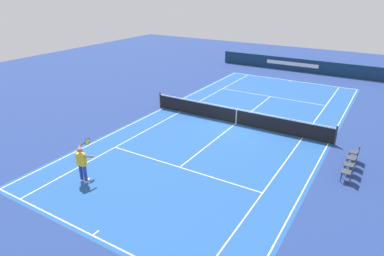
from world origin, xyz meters
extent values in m
plane|color=navy|center=(0.00, 0.00, 0.00)|extent=(60.00, 60.00, 0.00)
cube|color=#1E4C93|center=(0.00, 0.00, 0.00)|extent=(24.20, 11.40, 0.00)
cube|color=white|center=(11.90, 0.00, 0.00)|extent=(0.05, 11.00, 0.01)
cube|color=white|center=(-11.90, 0.00, 0.00)|extent=(0.05, 11.00, 0.01)
cube|color=white|center=(0.00, -5.50, 0.00)|extent=(23.80, 0.05, 0.01)
cube|color=white|center=(0.00, 5.50, 0.00)|extent=(23.80, 0.05, 0.01)
cube|color=white|center=(0.00, -4.11, 0.00)|extent=(23.80, 0.05, 0.01)
cube|color=white|center=(0.00, 4.11, 0.00)|extent=(23.80, 0.05, 0.01)
cube|color=white|center=(6.40, 0.00, 0.00)|extent=(0.05, 8.22, 0.01)
cube|color=white|center=(-6.40, 0.00, 0.00)|extent=(0.05, 8.22, 0.01)
cube|color=white|center=(0.00, 0.00, 0.00)|extent=(12.80, 0.05, 0.01)
cube|color=white|center=(11.75, 0.00, 0.00)|extent=(0.30, 0.05, 0.01)
cube|color=white|center=(-11.75, 0.00, 0.00)|extent=(0.30, 0.05, 0.01)
cylinder|color=#2D2D33|center=(0.00, -5.80, 0.54)|extent=(0.10, 0.10, 1.08)
cylinder|color=#2D2D33|center=(0.00, 5.80, 0.54)|extent=(0.10, 0.10, 1.08)
cube|color=black|center=(0.00, 0.00, 0.44)|extent=(0.02, 11.60, 0.88)
cube|color=white|center=(0.00, 0.00, 0.95)|extent=(0.04, 11.60, 0.06)
cube|color=white|center=(0.00, 0.00, 0.44)|extent=(0.04, 0.06, 0.88)
cube|color=#112D4C|center=(-15.90, 0.00, 0.62)|extent=(0.24, 17.00, 1.24)
cube|color=white|center=(-15.77, -1.09, 0.68)|extent=(0.01, 5.17, 0.36)
cylinder|color=navy|center=(9.61, -2.79, 0.45)|extent=(0.15, 0.15, 0.74)
cube|color=white|center=(9.55, -2.79, 0.04)|extent=(0.29, 0.12, 0.09)
cylinder|color=navy|center=(9.62, -3.03, 0.45)|extent=(0.15, 0.15, 0.74)
cube|color=white|center=(9.56, -3.03, 0.04)|extent=(0.29, 0.12, 0.09)
cube|color=yellow|center=(9.61, -2.91, 1.10)|extent=(0.26, 0.39, 0.56)
sphere|color=#9E704C|center=(9.61, -2.91, 1.53)|extent=(0.23, 0.23, 0.23)
cylinder|color=#9E704C|center=(9.42, -2.64, 1.23)|extent=(0.42, 0.20, 0.26)
cylinder|color=#9E704C|center=(9.45, -3.20, 1.43)|extent=(0.42, 0.24, 0.30)
cylinder|color=#232326|center=(9.14, -3.27, 1.54)|extent=(0.28, 0.05, 0.04)
torus|color=#232326|center=(8.85, -3.29, 1.54)|extent=(0.31, 0.04, 0.31)
cylinder|color=#C6D84C|center=(8.85, -3.29, 1.54)|extent=(0.27, 0.02, 0.27)
sphere|color=#CCE01E|center=(-2.78, 1.97, 0.03)|extent=(0.07, 0.07, 0.07)
cylinder|color=#38383D|center=(1.61, 6.71, 0.22)|extent=(0.04, 0.04, 0.44)
cylinder|color=#38383D|center=(1.25, 6.71, 0.22)|extent=(0.04, 0.04, 0.44)
cylinder|color=#38383D|center=(1.61, 7.07, 0.22)|extent=(0.04, 0.04, 0.44)
cylinder|color=#38383D|center=(1.25, 7.07, 0.22)|extent=(0.04, 0.04, 0.44)
cube|color=#333842|center=(1.43, 6.89, 0.46)|extent=(0.44, 0.44, 0.04)
cube|color=#333842|center=(1.43, 7.09, 0.68)|extent=(0.44, 0.04, 0.40)
cylinder|color=#38383D|center=(2.34, 6.71, 0.22)|extent=(0.04, 0.04, 0.44)
cylinder|color=#38383D|center=(1.98, 6.71, 0.22)|extent=(0.04, 0.04, 0.44)
cylinder|color=#38383D|center=(2.34, 7.07, 0.22)|extent=(0.04, 0.04, 0.44)
cylinder|color=#38383D|center=(1.98, 7.07, 0.22)|extent=(0.04, 0.04, 0.44)
cube|color=#333842|center=(2.16, 6.89, 0.46)|extent=(0.44, 0.44, 0.04)
cube|color=#333842|center=(2.16, 7.09, 0.68)|extent=(0.44, 0.04, 0.40)
cylinder|color=#38383D|center=(3.08, 6.71, 0.22)|extent=(0.04, 0.04, 0.44)
cylinder|color=#38383D|center=(2.72, 6.71, 0.22)|extent=(0.04, 0.04, 0.44)
cylinder|color=#38383D|center=(3.08, 7.07, 0.22)|extent=(0.04, 0.04, 0.44)
cylinder|color=#38383D|center=(2.72, 7.07, 0.22)|extent=(0.04, 0.04, 0.44)
cube|color=#333842|center=(2.90, 6.89, 0.46)|extent=(0.44, 0.44, 0.04)
cube|color=#333842|center=(2.90, 7.09, 0.68)|extent=(0.44, 0.04, 0.40)
cylinder|color=#38383D|center=(3.81, 6.71, 0.22)|extent=(0.04, 0.04, 0.44)
cylinder|color=#38383D|center=(3.45, 6.71, 0.22)|extent=(0.04, 0.04, 0.44)
cylinder|color=#38383D|center=(3.81, 7.07, 0.22)|extent=(0.04, 0.04, 0.44)
cylinder|color=#38383D|center=(3.45, 7.07, 0.22)|extent=(0.04, 0.04, 0.44)
cube|color=#333842|center=(3.63, 6.89, 0.46)|extent=(0.44, 0.44, 0.04)
cube|color=#333842|center=(3.63, 7.09, 0.68)|extent=(0.44, 0.04, 0.40)
camera|label=1|loc=(17.98, 7.71, 7.96)|focal=31.47mm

